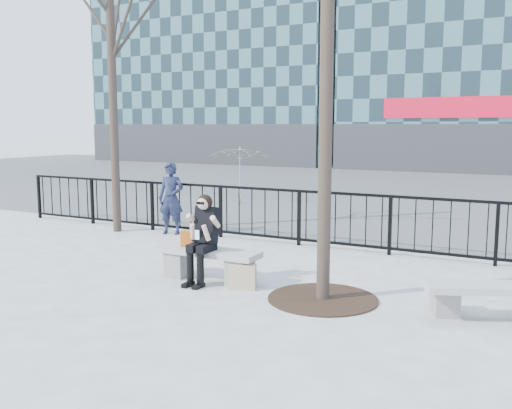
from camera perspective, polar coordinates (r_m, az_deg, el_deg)
The scene contains 12 objects.
ground at distance 8.83m, azimuth -4.76°, elevation -7.56°, with size 120.00×120.00×0.00m, color gray.
street_surface at distance 22.76m, azimuth 15.94°, elevation 1.72°, with size 60.00×23.00×0.01m, color #474747.
railing at distance 11.30m, azimuth 3.39°, elevation -1.24°, with size 14.00×0.06×1.10m.
tree_left at distance 13.17m, azimuth -14.41°, elevation 18.68°, with size 2.80×2.80×6.50m.
tree_grate at distance 7.92m, azimuth 6.69°, elevation -9.34°, with size 1.50×1.50×0.02m, color black.
bench_main at distance 8.75m, azimuth -4.78°, elevation -5.66°, with size 1.65×0.46×0.49m.
bench_second at distance 7.52m, azimuth 22.31°, elevation -8.69°, with size 1.55×0.43×0.46m.
seated_woman at distance 8.54m, azimuth -5.39°, elevation -3.48°, with size 0.50×0.64×1.34m.
handbag at distance 8.88m, azimuth -6.52°, elevation -3.43°, with size 0.30×0.14×0.25m, color #B24C15.
shopping_bag at distance 8.29m, azimuth -1.35°, elevation -7.24°, with size 0.39×0.14×0.37m, color tan.
standing_man at distance 12.46m, azimuth -8.48°, elevation 0.62°, with size 0.57×0.38×1.57m, color black.
vendor_umbrella at distance 16.99m, azimuth -1.72°, elevation 2.95°, with size 1.90×1.94×1.75m, color yellow.
Camera 1 is at (4.58, -7.17, 2.36)m, focal length 40.00 mm.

